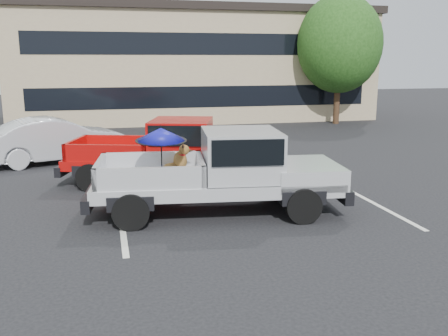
{
  "coord_description": "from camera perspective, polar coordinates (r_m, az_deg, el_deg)",
  "views": [
    {
      "loc": [
        -3.25,
        -8.87,
        3.4
      ],
      "look_at": [
        -0.99,
        0.53,
        1.3
      ],
      "focal_mm": 40.0,
      "sensor_mm": 36.0,
      "label": 1
    }
  ],
  "objects": [
    {
      "name": "ground",
      "position": [
        10.04,
        6.26,
        -7.62
      ],
      "size": [
        90.0,
        90.0,
        0.0
      ],
      "primitive_type": "plane",
      "color": "black",
      "rests_on": "ground"
    },
    {
      "name": "stripe_left",
      "position": [
        11.39,
        -11.7,
        -5.36
      ],
      "size": [
        0.12,
        5.0,
        0.01
      ],
      "primitive_type": "cube",
      "color": "silver",
      "rests_on": "ground"
    },
    {
      "name": "stripe_right",
      "position": [
        12.99,
        15.81,
        -3.38
      ],
      "size": [
        0.12,
        5.0,
        0.01
      ],
      "primitive_type": "cube",
      "color": "silver",
      "rests_on": "ground"
    },
    {
      "name": "motel_building",
      "position": [
        30.31,
        -3.64,
        11.87
      ],
      "size": [
        20.4,
        8.4,
        6.3
      ],
      "color": "tan",
      "rests_on": "ground"
    },
    {
      "name": "tree_right",
      "position": [
        27.73,
        13.06,
        13.63
      ],
      "size": [
        4.46,
        4.46,
        6.78
      ],
      "color": "#332114",
      "rests_on": "ground"
    },
    {
      "name": "tree_back",
      "position": [
        34.16,
        2.25,
        13.96
      ],
      "size": [
        4.68,
        4.68,
        7.11
      ],
      "color": "#332114",
      "rests_on": "ground"
    },
    {
      "name": "silver_pickup",
      "position": [
        11.13,
        0.77,
        0.08
      ],
      "size": [
        5.88,
        2.63,
        2.06
      ],
      "rotation": [
        0.0,
        0.0,
        -0.12
      ],
      "color": "black",
      "rests_on": "ground"
    },
    {
      "name": "red_pickup",
      "position": [
        13.83,
        -5.54,
        2.16
      ],
      "size": [
        5.8,
        3.44,
        1.81
      ],
      "rotation": [
        0.0,
        0.0,
        -0.3
      ],
      "color": "black",
      "rests_on": "ground"
    },
    {
      "name": "silver_sedan",
      "position": [
        17.79,
        -18.6,
        3.08
      ],
      "size": [
        4.87,
        3.01,
        1.52
      ],
      "primitive_type": "imported",
      "rotation": [
        0.0,
        0.0,
        1.9
      ],
      "color": "silver",
      "rests_on": "ground"
    }
  ]
}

